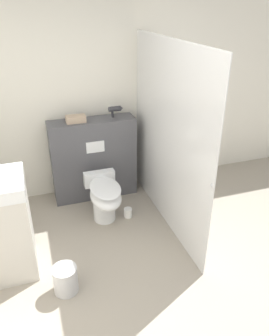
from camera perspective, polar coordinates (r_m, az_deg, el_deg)
The scene contains 9 objects.
ground_plane at distance 2.99m, azimuth 5.39°, elevation -23.91°, with size 12.00×12.00×0.00m, color #9E9384.
wall_back at distance 4.18m, azimuth -6.52°, elevation 12.28°, with size 8.00×0.06×2.50m.
partition_panel at distance 4.19m, azimuth -7.10°, elevation 1.58°, with size 1.05×0.31×1.04m.
shower_glass at distance 3.50m, azimuth 5.67°, elevation 5.03°, with size 0.04×1.95×2.01m.
toilet at distance 3.75m, azimuth -5.24°, elevation -5.10°, with size 0.36×0.62×0.53m.
hair_drier at distance 4.04m, azimuth -3.37°, elevation 10.19°, with size 0.18×0.06×0.14m.
folded_towel at distance 3.92m, azimuth -10.19°, elevation 8.40°, with size 0.23×0.12×0.08m.
spare_toilet_roll at distance 3.95m, azimuth -1.15°, elevation -7.77°, with size 0.10×0.10×0.11m.
waste_bin at distance 3.11m, azimuth -11.94°, elevation -18.47°, with size 0.22×0.22×0.26m.
Camera 1 is at (-0.83, -1.68, 2.33)m, focal length 35.00 mm.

